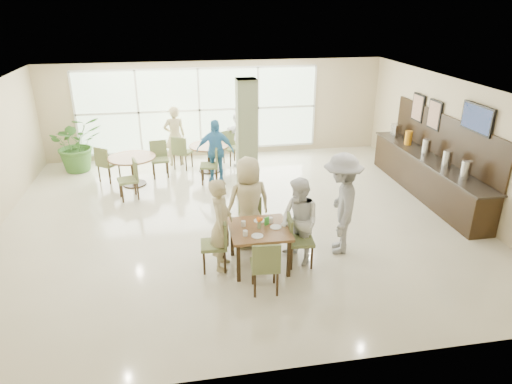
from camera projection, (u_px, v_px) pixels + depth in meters
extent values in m
plane|color=beige|center=(238.00, 218.00, 9.99)|extent=(10.00, 10.00, 0.00)
plane|color=white|center=(235.00, 89.00, 8.89)|extent=(10.00, 10.00, 0.00)
plane|color=#C9B790|center=(216.00, 109.00, 13.52)|extent=(10.00, 0.00, 10.00)
plane|color=#C9B790|center=(288.00, 278.00, 5.36)|extent=(10.00, 0.00, 10.00)
plane|color=#C9B790|center=(457.00, 145.00, 10.23)|extent=(0.00, 9.00, 9.00)
plane|color=silver|center=(199.00, 110.00, 13.41)|extent=(7.00, 0.00, 7.00)
cube|color=#717853|center=(247.00, 140.00, 10.59)|extent=(0.45, 0.45, 2.80)
cube|color=brown|center=(259.00, 229.00, 7.93)|extent=(1.03, 1.03, 0.05)
cube|color=black|center=(238.00, 263.00, 7.62)|extent=(0.06, 0.06, 0.70)
cube|color=black|center=(289.00, 259.00, 7.75)|extent=(0.06, 0.06, 0.70)
cube|color=black|center=(232.00, 239.00, 8.40)|extent=(0.06, 0.06, 0.70)
cube|color=black|center=(278.00, 235.00, 8.54)|extent=(0.06, 0.06, 0.70)
cylinder|color=brown|center=(132.00, 157.00, 11.50)|extent=(1.19, 1.19, 0.04)
cylinder|color=black|center=(133.00, 171.00, 11.65)|extent=(0.10, 0.10, 0.71)
cylinder|color=black|center=(135.00, 184.00, 11.78)|extent=(0.60, 0.60, 0.03)
cylinder|color=brown|center=(209.00, 146.00, 12.43)|extent=(1.09, 1.09, 0.04)
cylinder|color=black|center=(209.00, 159.00, 12.57)|extent=(0.10, 0.10, 0.71)
cylinder|color=black|center=(210.00, 170.00, 12.71)|extent=(0.60, 0.60, 0.03)
cylinder|color=white|center=(243.00, 224.00, 7.97)|extent=(0.08, 0.08, 0.10)
cylinder|color=white|center=(270.00, 220.00, 8.09)|extent=(0.08, 0.08, 0.10)
cylinder|color=white|center=(245.00, 233.00, 7.64)|extent=(0.08, 0.08, 0.10)
cylinder|color=white|center=(257.00, 236.00, 7.64)|extent=(0.20, 0.20, 0.01)
cylinder|color=white|center=(259.00, 221.00, 8.16)|extent=(0.20, 0.20, 0.01)
cylinder|color=white|center=(276.00, 227.00, 7.94)|extent=(0.20, 0.20, 0.01)
cylinder|color=#99B27F|center=(259.00, 225.00, 7.90)|extent=(0.07, 0.07, 0.12)
sphere|color=orange|center=(261.00, 219.00, 7.86)|extent=(0.07, 0.07, 0.07)
sphere|color=orange|center=(258.00, 219.00, 7.87)|extent=(0.07, 0.07, 0.07)
sphere|color=orange|center=(259.00, 220.00, 7.83)|extent=(0.07, 0.07, 0.07)
cube|color=green|center=(267.00, 221.00, 8.00)|extent=(0.10, 0.07, 0.15)
cube|color=black|center=(426.00, 177.00, 11.01)|extent=(0.60, 4.60, 0.90)
cube|color=black|center=(429.00, 159.00, 10.82)|extent=(0.64, 4.70, 0.04)
cube|color=black|center=(444.00, 137.00, 10.66)|extent=(0.04, 4.60, 1.00)
cylinder|color=silver|center=(466.00, 170.00, 9.47)|extent=(0.20, 0.20, 0.40)
cylinder|color=silver|center=(447.00, 159.00, 10.10)|extent=(0.20, 0.20, 0.40)
cylinder|color=silver|center=(426.00, 147.00, 10.92)|extent=(0.20, 0.20, 0.40)
cylinder|color=orange|center=(408.00, 138.00, 11.74)|extent=(0.18, 0.18, 0.36)
cube|color=silver|center=(396.00, 131.00, 12.38)|extent=(0.18, 0.30, 0.36)
cube|color=black|center=(477.00, 118.00, 9.39)|extent=(0.06, 1.00, 0.58)
cube|color=#7F99CC|center=(476.00, 118.00, 9.38)|extent=(0.01, 0.92, 0.50)
cube|color=black|center=(435.00, 115.00, 10.96)|extent=(0.04, 0.55, 0.70)
cube|color=brown|center=(434.00, 115.00, 10.95)|extent=(0.01, 0.47, 0.62)
cube|color=black|center=(418.00, 108.00, 11.68)|extent=(0.04, 0.55, 0.70)
cube|color=brown|center=(417.00, 108.00, 11.68)|extent=(0.01, 0.47, 0.62)
imported|color=#3C6D2B|center=(77.00, 144.00, 12.47)|extent=(1.80, 1.80, 1.53)
imported|color=tan|center=(221.00, 224.00, 7.86)|extent=(0.53, 0.68, 1.67)
imported|color=tan|center=(248.00, 202.00, 8.58)|extent=(0.94, 0.63, 1.77)
imported|color=white|center=(299.00, 222.00, 8.03)|extent=(0.87, 0.96, 1.60)
imported|color=#949496|center=(341.00, 204.00, 8.34)|extent=(1.04, 1.39, 1.92)
imported|color=#4089C0|center=(215.00, 151.00, 11.70)|extent=(1.05, 0.72, 1.64)
imported|color=white|center=(242.00, 138.00, 12.52)|extent=(0.89, 1.73, 1.80)
imported|color=tan|center=(175.00, 136.00, 12.86)|extent=(0.68, 0.51, 1.70)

